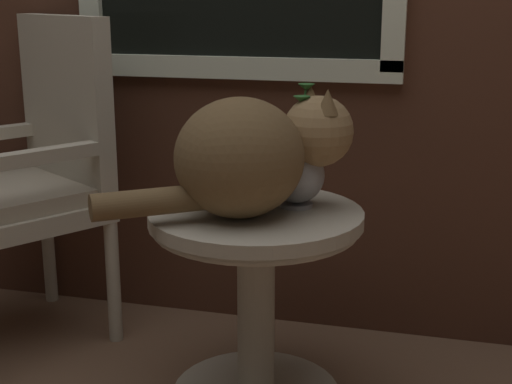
{
  "coord_description": "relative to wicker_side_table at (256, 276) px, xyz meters",
  "views": [
    {
      "loc": [
        0.73,
        -1.65,
        1.1
      ],
      "look_at": [
        0.26,
        0.13,
        0.6
      ],
      "focal_mm": 51.88,
      "sensor_mm": 36.0,
      "label": 1
    }
  ],
  "objects": [
    {
      "name": "cat",
      "position": [
        -0.0,
        -0.04,
        0.34
      ],
      "size": [
        0.59,
        0.46,
        0.32
      ],
      "color": "brown",
      "rests_on": "wicker_side_table"
    },
    {
      "name": "wicker_chair",
      "position": [
        -0.8,
        0.24,
        0.18
      ],
      "size": [
        0.66,
        0.66,
        1.03
      ],
      "color": "#B2A893",
      "rests_on": "ground_plane"
    },
    {
      "name": "wicker_side_table",
      "position": [
        0.0,
        0.0,
        0.0
      ],
      "size": [
        0.56,
        0.56,
        0.55
      ],
      "color": "#B2A893",
      "rests_on": "ground_plane"
    },
    {
      "name": "pewter_vase_with_ivy",
      "position": [
        0.09,
        0.06,
        0.28
      ],
      "size": [
        0.15,
        0.15,
        0.32
      ],
      "color": "#99999E",
      "rests_on": "wicker_side_table"
    }
  ]
}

